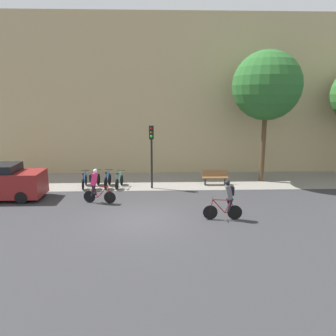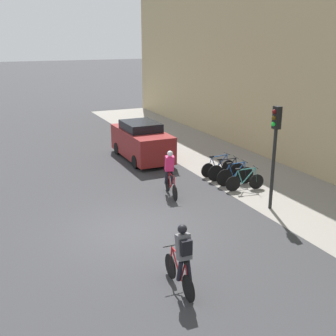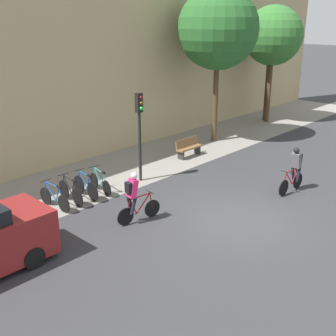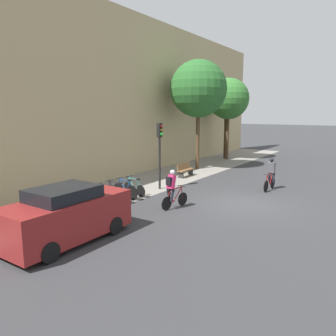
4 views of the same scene
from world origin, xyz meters
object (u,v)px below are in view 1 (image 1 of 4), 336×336
(parked_bike_2, at_px, (108,181))
(bench, at_px, (215,177))
(parked_bike_3, at_px, (119,181))
(parked_bike_1, at_px, (96,181))
(traffic_light_pole, at_px, (151,145))
(cyclist_pink, at_px, (95,185))
(cyclist_grey, at_px, (227,198))
(parked_bike_0, at_px, (84,181))
(parked_car, at_px, (0,182))

(parked_bike_2, relative_size, bench, 1.09)
(parked_bike_3, bearing_deg, parked_bike_2, 179.83)
(parked_bike_1, xyz_separation_m, traffic_light_pole, (3.27, -0.24, 2.10))
(cyclist_pink, bearing_deg, cyclist_grey, -22.45)
(parked_bike_2, bearing_deg, parked_bike_1, -179.95)
(parked_bike_2, bearing_deg, parked_bike_0, -179.89)
(parked_bike_2, height_order, bench, parked_bike_2)
(parked_bike_1, xyz_separation_m, parked_bike_3, (1.35, -0.00, -0.03))
(parked_bike_2, xyz_separation_m, parked_car, (-5.18, -2.06, 0.48))
(parked_bike_1, height_order, traffic_light_pole, traffic_light_pole)
(parked_bike_2, distance_m, parked_bike_3, 0.68)
(cyclist_pink, bearing_deg, parked_car, 170.92)
(parked_bike_3, xyz_separation_m, bench, (5.72, 0.42, 0.08))
(traffic_light_pole, bearing_deg, parked_car, -166.82)
(traffic_light_pole, height_order, bench, traffic_light_pole)
(bench, bearing_deg, parked_bike_1, -176.62)
(parked_bike_2, height_order, parked_car, parked_car)
(parked_bike_0, relative_size, bench, 1.11)
(cyclist_grey, bearing_deg, parked_bike_2, 137.65)
(cyclist_grey, relative_size, parked_bike_3, 1.09)
(traffic_light_pole, height_order, parked_car, traffic_light_pole)
(cyclist_grey, relative_size, parked_bike_2, 1.05)
(parked_bike_0, height_order, parked_bike_1, parked_bike_1)
(cyclist_pink, relative_size, bench, 1.14)
(traffic_light_pole, bearing_deg, parked_bike_0, 176.51)
(cyclist_pink, relative_size, cyclist_grey, 0.99)
(parked_bike_2, distance_m, traffic_light_pole, 3.34)
(parked_car, bearing_deg, bench, 12.09)
(parked_bike_0, height_order, bench, parked_bike_0)
(cyclist_grey, distance_m, traffic_light_pole, 6.29)
(traffic_light_pole, bearing_deg, bench, 9.84)
(cyclist_grey, distance_m, parked_bike_3, 7.50)
(parked_bike_1, relative_size, bench, 1.11)
(cyclist_grey, height_order, bench, cyclist_grey)
(parked_bike_0, height_order, parked_car, parked_car)
(cyclist_grey, xyz_separation_m, parked_bike_3, (-5.21, 5.37, -0.56))
(bench, bearing_deg, traffic_light_pole, -170.16)
(cyclist_grey, relative_size, parked_bike_1, 1.03)
(cyclist_pink, relative_size, parked_bike_0, 1.03)
(parked_car, bearing_deg, cyclist_grey, -16.61)
(parked_bike_3, distance_m, traffic_light_pole, 2.87)
(parked_bike_0, height_order, parked_bike_3, parked_bike_0)
(cyclist_pink, bearing_deg, parked_bike_2, 86.70)
(traffic_light_pole, distance_m, parked_car, 8.15)
(cyclist_pink, xyz_separation_m, bench, (6.57, 3.28, -0.48))
(cyclist_grey, xyz_separation_m, parked_bike_0, (-7.24, 5.37, -0.56))
(parked_bike_0, xyz_separation_m, parked_bike_3, (2.03, 0.00, -0.01))
(parked_bike_3, relative_size, bench, 1.05)
(traffic_light_pole, bearing_deg, parked_bike_3, 172.82)
(parked_bike_0, relative_size, parked_car, 0.39)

